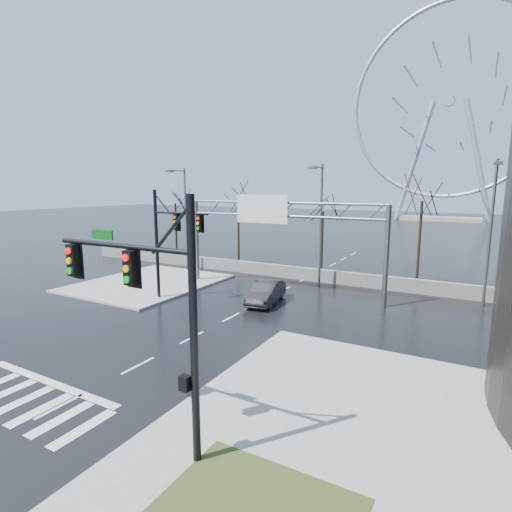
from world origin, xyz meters
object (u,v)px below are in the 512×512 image
Objects in this scene: signal_mast_near at (155,301)px; ferris_wheel at (449,109)px; sign_gantry at (275,226)px; car at (266,292)px; signal_mast_far at (168,235)px.

ferris_wheel is (-0.14, 99.04, 21.26)m from signal_mast_near.
car is (0.79, -3.00, -4.40)m from sign_gantry.
ferris_wheel reaches higher than signal_mast_near.
sign_gantry is 5.39m from car.
sign_gantry is at bearing 95.92° from car.
signal_mast_near is 17.03m from signal_mast_far.
signal_mast_near is at bearing -82.26° from car.
signal_mast_near is at bearing -49.74° from signal_mast_far.
signal_mast_near is 0.16× the size of ferris_wheel.
signal_mast_near is 19.79m from sign_gantry.
sign_gantry reaches higher than car.
signal_mast_near is at bearing -89.92° from ferris_wheel.
signal_mast_far is 8.05m from car.
signal_mast_near is at bearing -73.81° from sign_gantry.
car is (-4.73, 15.99, -4.10)m from signal_mast_near.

